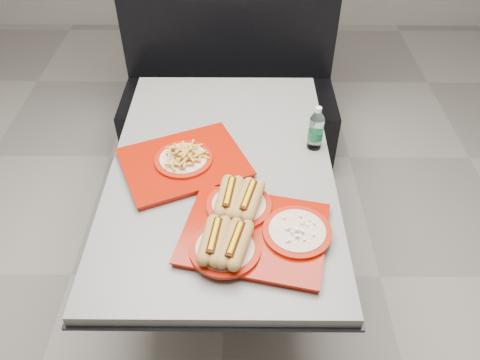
{
  "coord_description": "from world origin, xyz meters",
  "views": [
    {
      "loc": [
        0.09,
        -1.44,
        2.0
      ],
      "look_at": [
        0.08,
        -0.17,
        0.83
      ],
      "focal_mm": 35.0,
      "sensor_mm": 36.0,
      "label": 1
    }
  ],
  "objects_px": {
    "tray_near": "(249,228)",
    "tray_far": "(184,161)",
    "diner_table": "(222,195)",
    "booth_bench": "(229,94)",
    "water_bottle": "(316,130)"
  },
  "relations": [
    {
      "from": "diner_table",
      "to": "water_bottle",
      "type": "relative_size",
      "value": 7.12
    },
    {
      "from": "booth_bench",
      "to": "tray_far",
      "type": "xyz_separation_m",
      "value": [
        -0.15,
        -1.09,
        0.38
      ]
    },
    {
      "from": "booth_bench",
      "to": "water_bottle",
      "type": "xyz_separation_m",
      "value": [
        0.39,
        -0.97,
        0.43
      ]
    },
    {
      "from": "tray_far",
      "to": "water_bottle",
      "type": "height_order",
      "value": "water_bottle"
    },
    {
      "from": "diner_table",
      "to": "water_bottle",
      "type": "xyz_separation_m",
      "value": [
        0.39,
        0.13,
        0.25
      ]
    },
    {
      "from": "diner_table",
      "to": "water_bottle",
      "type": "height_order",
      "value": "water_bottle"
    },
    {
      "from": "diner_table",
      "to": "water_bottle",
      "type": "distance_m",
      "value": 0.48
    },
    {
      "from": "diner_table",
      "to": "tray_far",
      "type": "height_order",
      "value": "tray_far"
    },
    {
      "from": "tray_far",
      "to": "booth_bench",
      "type": "bearing_deg",
      "value": 82.09
    },
    {
      "from": "booth_bench",
      "to": "tray_near",
      "type": "relative_size",
      "value": 2.42
    },
    {
      "from": "tray_near",
      "to": "booth_bench",
      "type": "bearing_deg",
      "value": 94.31
    },
    {
      "from": "booth_bench",
      "to": "tray_near",
      "type": "distance_m",
      "value": 1.52
    },
    {
      "from": "diner_table",
      "to": "booth_bench",
      "type": "bearing_deg",
      "value": 90.0
    },
    {
      "from": "booth_bench",
      "to": "tray_far",
      "type": "relative_size",
      "value": 2.29
    },
    {
      "from": "tray_near",
      "to": "tray_far",
      "type": "bearing_deg",
      "value": 125.35
    }
  ]
}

